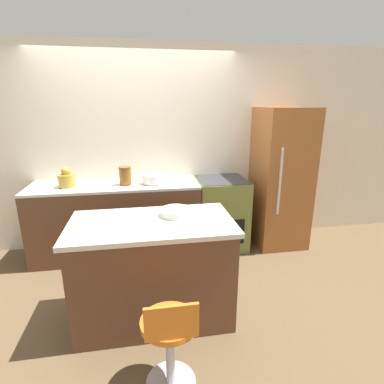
{
  "coord_description": "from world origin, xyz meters",
  "views": [
    {
      "loc": [
        0.03,
        -3.29,
        1.88
      ],
      "look_at": [
        0.54,
        -0.3,
        0.97
      ],
      "focal_mm": 28.0,
      "sensor_mm": 36.0,
      "label": 1
    }
  ],
  "objects_px": {
    "kettle": "(67,179)",
    "mixing_bowl": "(153,179)",
    "refrigerator": "(280,178)",
    "stool_chair": "(170,342)",
    "oven_range": "(221,213)"
  },
  "relations": [
    {
      "from": "kettle",
      "to": "mixing_bowl",
      "type": "distance_m",
      "value": 1.0
    },
    {
      "from": "refrigerator",
      "to": "stool_chair",
      "type": "distance_m",
      "value": 2.68
    },
    {
      "from": "refrigerator",
      "to": "mixing_bowl",
      "type": "relative_size",
      "value": 6.72
    },
    {
      "from": "refrigerator",
      "to": "mixing_bowl",
      "type": "xyz_separation_m",
      "value": [
        -1.68,
        -0.02,
        0.07
      ]
    },
    {
      "from": "kettle",
      "to": "oven_range",
      "type": "bearing_deg",
      "value": 1.27
    },
    {
      "from": "stool_chair",
      "to": "mixing_bowl",
      "type": "xyz_separation_m",
      "value": [
        0.0,
        1.99,
        0.61
      ]
    },
    {
      "from": "oven_range",
      "to": "kettle",
      "type": "bearing_deg",
      "value": -178.73
    },
    {
      "from": "refrigerator",
      "to": "stool_chair",
      "type": "xyz_separation_m",
      "value": [
        -1.68,
        -2.01,
        -0.54
      ]
    },
    {
      "from": "refrigerator",
      "to": "mixing_bowl",
      "type": "distance_m",
      "value": 1.68
    },
    {
      "from": "refrigerator",
      "to": "kettle",
      "type": "bearing_deg",
      "value": -179.54
    },
    {
      "from": "stool_chair",
      "to": "mixing_bowl",
      "type": "height_order",
      "value": "mixing_bowl"
    },
    {
      "from": "oven_range",
      "to": "kettle",
      "type": "distance_m",
      "value": 1.96
    },
    {
      "from": "oven_range",
      "to": "mixing_bowl",
      "type": "xyz_separation_m",
      "value": [
        -0.88,
        -0.04,
        0.52
      ]
    },
    {
      "from": "mixing_bowl",
      "to": "refrigerator",
      "type": "bearing_deg",
      "value": 0.73
    },
    {
      "from": "mixing_bowl",
      "to": "oven_range",
      "type": "bearing_deg",
      "value": 2.7
    }
  ]
}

